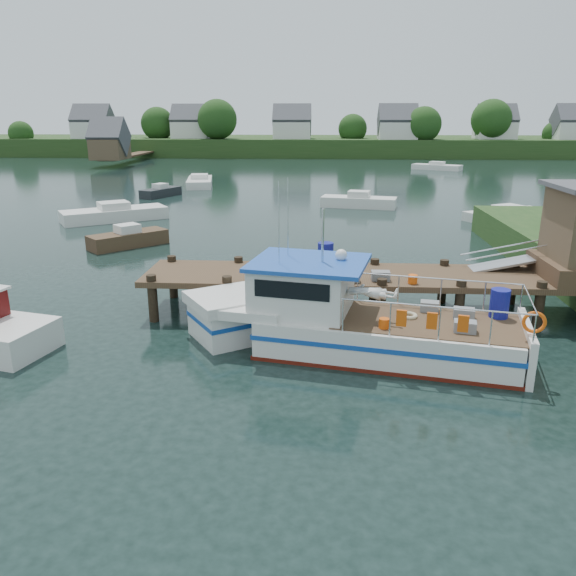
# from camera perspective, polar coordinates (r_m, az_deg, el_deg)

# --- Properties ---
(ground_plane) EXTENTS (160.00, 160.00, 0.00)m
(ground_plane) POSITION_cam_1_polar(r_m,az_deg,el_deg) (19.75, 3.16, -2.37)
(ground_plane) COLOR black
(far_shore) EXTENTS (140.00, 42.55, 9.22)m
(far_shore) POSITION_cam_1_polar(r_m,az_deg,el_deg) (101.09, 3.52, 14.57)
(far_shore) COLOR #27431B
(far_shore) RESTS_ON ground
(dock) EXTENTS (16.60, 3.00, 4.78)m
(dock) POSITION_cam_1_polar(r_m,az_deg,el_deg) (20.20, 22.11, 3.44)
(dock) COLOR #4A3523
(dock) RESTS_ON ground
(lobster_boat) EXTENTS (10.19, 4.66, 4.91)m
(lobster_boat) POSITION_cam_1_polar(r_m,az_deg,el_deg) (16.35, 5.76, -3.35)
(lobster_boat) COLOR silver
(lobster_boat) RESTS_ON ground
(moored_rowboat) EXTENTS (3.83, 3.84, 1.18)m
(moored_rowboat) POSITION_cam_1_polar(r_m,az_deg,el_deg) (30.59, -15.93, 4.88)
(moored_rowboat) COLOR #4A3523
(moored_rowboat) RESTS_ON ground
(moored_far) EXTENTS (6.26, 4.62, 1.02)m
(moored_far) POSITION_cam_1_polar(r_m,az_deg,el_deg) (74.71, 14.88, 11.82)
(moored_far) COLOR silver
(moored_far) RESTS_ON ground
(moored_a) EXTENTS (6.73, 5.50, 1.21)m
(moored_a) POSITION_cam_1_polar(r_m,az_deg,el_deg) (38.62, -17.22, 7.24)
(moored_a) COLOR silver
(moored_a) RESTS_ON ground
(moored_b) EXTENTS (5.77, 2.95, 1.22)m
(moored_b) POSITION_cam_1_polar(r_m,az_deg,el_deg) (42.66, 7.19, 8.74)
(moored_b) COLOR silver
(moored_b) RESTS_ON ground
(moored_c) EXTENTS (6.25, 4.65, 0.95)m
(moored_c) POSITION_cam_1_polar(r_m,az_deg,el_deg) (39.96, 21.45, 6.98)
(moored_c) COLOR silver
(moored_c) RESTS_ON ground
(moored_d) EXTENTS (3.39, 6.98, 1.14)m
(moored_d) POSITION_cam_1_polar(r_m,az_deg,el_deg) (56.09, -8.96, 10.63)
(moored_d) COLOR silver
(moored_d) RESTS_ON ground
(moored_e) EXTENTS (2.87, 4.13, 1.09)m
(moored_e) POSITION_cam_1_polar(r_m,az_deg,el_deg) (49.35, -12.80, 9.53)
(moored_e) COLOR black
(moored_e) RESTS_ON ground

